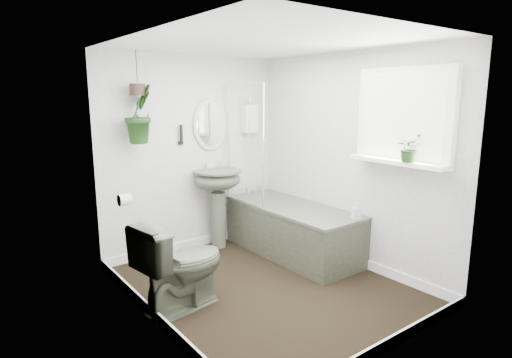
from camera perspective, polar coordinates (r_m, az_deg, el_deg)
floor at (r=4.34m, az=1.23°, el=-14.17°), size 2.30×2.80×0.02m
ceiling at (r=3.95m, az=1.38°, el=17.88°), size 2.30×2.80×0.02m
wall_back at (r=5.15m, az=-8.48°, el=3.27°), size 2.30×0.02×2.30m
wall_front at (r=3.03m, az=18.07°, el=-2.73°), size 2.30×0.02×2.30m
wall_left at (r=3.40m, az=-14.22°, el=-1.03°), size 0.02×2.80×2.30m
wall_right at (r=4.78m, az=12.28°, el=2.53°), size 0.02×2.80×2.30m
skirting at (r=4.32m, az=1.23°, el=-13.45°), size 2.30×2.80×0.10m
bathtub at (r=5.07m, az=4.88°, el=-6.77°), size 0.72×1.72×0.58m
bath_screen at (r=5.03m, az=-1.49°, el=4.69°), size 0.04×0.72×1.40m
shower_box at (r=5.48m, az=-0.82°, el=8.06°), size 0.20×0.10×0.35m
oval_mirror at (r=5.20m, az=-6.07°, el=7.28°), size 0.46×0.03×0.62m
wall_sconce at (r=5.00m, az=-9.93°, el=5.88°), size 0.04×0.04×0.22m
toilet_roll_holder at (r=4.12m, az=-17.11°, el=-2.65°), size 0.11×0.11×0.11m
window_recess at (r=4.25m, az=19.15°, el=7.89°), size 0.08×1.00×0.90m
window_sill at (r=4.24m, az=18.25°, el=2.22°), size 0.18×1.00×0.04m
window_blinds at (r=4.22m, az=18.80°, el=7.89°), size 0.01×0.86×0.76m
toilet at (r=3.83m, az=-9.90°, el=-11.15°), size 0.86×0.58×0.81m
pedestal_sink at (r=5.25m, az=-5.04°, el=-3.93°), size 0.60×0.52×0.97m
sill_plant at (r=4.09m, az=19.70°, el=3.95°), size 0.28×0.25×0.26m
hanging_plant at (r=4.66m, az=-15.35°, el=8.39°), size 0.43×0.43×0.61m
soap_bottle at (r=4.55m, az=13.22°, el=-4.17°), size 0.10×0.11×0.17m
hanging_pot at (r=4.66m, az=-15.51°, el=11.42°), size 0.16×0.16×0.12m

